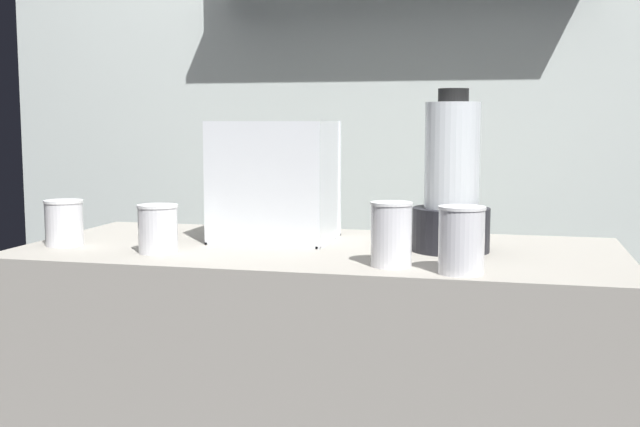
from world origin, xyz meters
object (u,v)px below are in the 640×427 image
at_px(blender_pitcher, 452,188).
at_px(juice_cup_pomegranate_far_left, 64,225).
at_px(carrot_display_bin, 274,203).
at_px(juice_cup_beet_right, 461,244).
at_px(juice_cup_carrot_middle, 391,238).
at_px(juice_cup_pomegranate_left, 158,232).

xyz_separation_m(blender_pitcher, juice_cup_pomegranate_far_left, (-0.91, -0.14, -0.10)).
xyz_separation_m(carrot_display_bin, juice_cup_beet_right, (0.48, -0.34, -0.04)).
bearing_deg(carrot_display_bin, juice_cup_beet_right, -34.78).
xyz_separation_m(carrot_display_bin, juice_cup_pomegranate_far_left, (-0.46, -0.20, -0.04)).
xyz_separation_m(carrot_display_bin, juice_cup_carrot_middle, (0.34, -0.29, -0.04)).
bearing_deg(juice_cup_carrot_middle, juice_cup_pomegranate_left, 175.42).
bearing_deg(juice_cup_beet_right, juice_cup_carrot_middle, 162.09).
distance_m(blender_pitcher, juice_cup_pomegranate_left, 0.67).
bearing_deg(juice_cup_beet_right, juice_cup_pomegranate_left, 172.51).
relative_size(blender_pitcher, juice_cup_pomegranate_left, 3.37).
relative_size(carrot_display_bin, blender_pitcher, 0.80).
height_order(carrot_display_bin, juice_cup_beet_right, carrot_display_bin).
xyz_separation_m(juice_cup_pomegranate_far_left, juice_cup_carrot_middle, (0.80, -0.09, 0.01)).
relative_size(juice_cup_carrot_middle, juice_cup_beet_right, 1.00).
bearing_deg(carrot_display_bin, blender_pitcher, -8.61).
relative_size(carrot_display_bin, juice_cup_pomegranate_far_left, 2.71).
relative_size(carrot_display_bin, juice_cup_carrot_middle, 2.23).
bearing_deg(carrot_display_bin, juice_cup_carrot_middle, -40.45).
distance_m(juice_cup_pomegranate_far_left, juice_cup_pomegranate_left, 0.27).
bearing_deg(blender_pitcher, juice_cup_beet_right, -81.42).
height_order(blender_pitcher, juice_cup_beet_right, blender_pitcher).
bearing_deg(juice_cup_beet_right, carrot_display_bin, 145.22).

